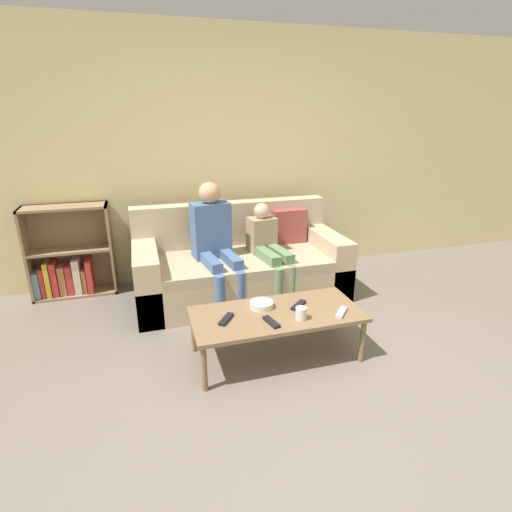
{
  "coord_description": "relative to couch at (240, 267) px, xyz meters",
  "views": [
    {
      "loc": [
        -1.05,
        -1.8,
        1.77
      ],
      "look_at": [
        -0.15,
        1.23,
        0.62
      ],
      "focal_mm": 28.0,
      "sensor_mm": 36.0,
      "label": 1
    }
  ],
  "objects": [
    {
      "name": "cup_near",
      "position": [
        0.11,
        -1.3,
        0.12
      ],
      "size": [
        0.08,
        0.08,
        0.09
      ],
      "color": "silver",
      "rests_on": "coffee_table"
    },
    {
      "name": "coffee_table",
      "position": [
        -0.02,
        -1.16,
        0.05
      ],
      "size": [
        1.26,
        0.57,
        0.37
      ],
      "color": "brown",
      "rests_on": "ground_plane"
    },
    {
      "name": "ground_plane",
      "position": [
        0.13,
        -1.83,
        -0.29
      ],
      "size": [
        22.0,
        22.0,
        0.0
      ],
      "primitive_type": "plane",
      "color": "#70665B"
    },
    {
      "name": "couch",
      "position": [
        0.0,
        0.0,
        0.0
      ],
      "size": [
        2.03,
        0.94,
        0.89
      ],
      "color": "tan",
      "rests_on": "ground_plane"
    },
    {
      "name": "tv_remote_0",
      "position": [
        0.17,
        -1.11,
        0.09
      ],
      "size": [
        0.16,
        0.15,
        0.02
      ],
      "rotation": [
        0.0,
        0.0,
        -0.85
      ],
      "color": "black",
      "rests_on": "coffee_table"
    },
    {
      "name": "tv_remote_3",
      "position": [
        0.43,
        -1.31,
        0.09
      ],
      "size": [
        0.15,
        0.16,
        0.02
      ],
      "rotation": [
        0.0,
        0.0,
        -0.73
      ],
      "color": "#B7B7BC",
      "rests_on": "coffee_table"
    },
    {
      "name": "wall_back",
      "position": [
        0.13,
        0.66,
        1.01
      ],
      "size": [
        12.0,
        0.06,
        2.6
      ],
      "color": "beige",
      "rests_on": "ground_plane"
    },
    {
      "name": "snack_bowl",
      "position": [
        -0.1,
        -1.04,
        0.1
      ],
      "size": [
        0.18,
        0.18,
        0.05
      ],
      "color": "beige",
      "rests_on": "coffee_table"
    },
    {
      "name": "tv_remote_1",
      "position": [
        -0.4,
        -1.17,
        0.09
      ],
      "size": [
        0.14,
        0.17,
        0.02
      ],
      "rotation": [
        0.0,
        0.0,
        -0.63
      ],
      "color": "black",
      "rests_on": "coffee_table"
    },
    {
      "name": "person_adult",
      "position": [
        -0.27,
        -0.1,
        0.38
      ],
      "size": [
        0.4,
        0.68,
        1.16
      ],
      "rotation": [
        0.0,
        0.0,
        0.14
      ],
      "color": "#476693",
      "rests_on": "ground_plane"
    },
    {
      "name": "person_child",
      "position": [
        0.25,
        -0.15,
        0.24
      ],
      "size": [
        0.34,
        0.67,
        0.93
      ],
      "rotation": [
        0.0,
        0.0,
        0.15
      ],
      "color": "#66845B",
      "rests_on": "ground_plane"
    },
    {
      "name": "tv_remote_2",
      "position": [
        -0.11,
        -1.3,
        0.09
      ],
      "size": [
        0.08,
        0.18,
        0.02
      ],
      "rotation": [
        0.0,
        0.0,
        0.22
      ],
      "color": "black",
      "rests_on": "coffee_table"
    },
    {
      "name": "bookshelf",
      "position": [
        -1.65,
        0.5,
        0.06
      ],
      "size": [
        0.79,
        0.28,
        0.92
      ],
      "color": "#8E7051",
      "rests_on": "ground_plane"
    }
  ]
}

